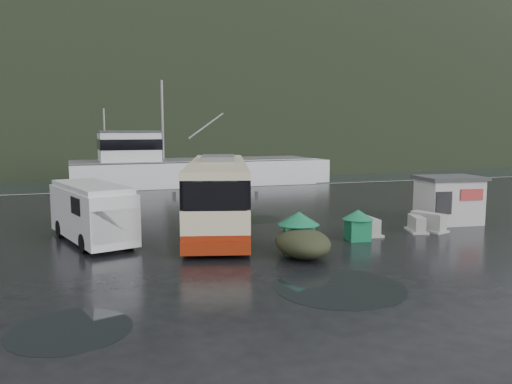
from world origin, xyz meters
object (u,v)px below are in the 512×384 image
object	(u,v)px
white_van	(93,241)
waste_bin_right	(357,240)
ticket_kiosk	(447,223)
fishing_trawler	(196,180)
coach_bus	(218,228)
dome_tent	(302,257)
jersey_barrier_b	(416,232)
waste_bin_left	(298,253)
jersey_barrier_a	(428,231)
jersey_barrier_c	(368,235)

from	to	relation	value
white_van	waste_bin_right	bearing A→B (deg)	-34.16
white_van	ticket_kiosk	distance (m)	17.12
fishing_trawler	coach_bus	bearing A→B (deg)	-101.29
white_van	dome_tent	distance (m)	9.02
coach_bus	jersey_barrier_b	world-z (taller)	coach_bus
white_van	jersey_barrier_b	world-z (taller)	white_van
white_van	waste_bin_left	xyz separation A→B (m)	(7.53, -4.47, 0.00)
coach_bus	white_van	size ratio (longest dim) A/B	2.06
jersey_barrier_b	white_van	bearing A→B (deg)	170.19
waste_bin_right	ticket_kiosk	size ratio (longest dim) A/B	0.43
coach_bus	dome_tent	xyz separation A→B (m)	(1.68, -6.34, 0.00)
coach_bus	waste_bin_left	world-z (taller)	coach_bus
waste_bin_left	dome_tent	world-z (taller)	waste_bin_left
dome_tent	jersey_barrier_b	size ratio (longest dim) A/B	1.84
white_van	fishing_trawler	xyz separation A→B (m)	(9.09, 23.95, 0.00)
ticket_kiosk	jersey_barrier_a	bearing A→B (deg)	-142.28
coach_bus	waste_bin_right	distance (m)	6.71
waste_bin_left	dome_tent	size ratio (longest dim) A/B	0.59
jersey_barrier_a	jersey_barrier_c	bearing A→B (deg)	178.13
white_van	dome_tent	bearing A→B (deg)	-52.23
waste_bin_right	ticket_kiosk	world-z (taller)	ticket_kiosk
coach_bus	jersey_barrier_c	distance (m)	7.04
white_van	jersey_barrier_c	size ratio (longest dim) A/B	3.78
jersey_barrier_a	jersey_barrier_b	distance (m)	0.63
white_van	waste_bin_left	size ratio (longest dim) A/B	3.70
white_van	coach_bus	bearing A→B (deg)	-5.67
ticket_kiosk	jersey_barrier_c	bearing A→B (deg)	-160.70
waste_bin_left	ticket_kiosk	distance (m)	10.12
jersey_barrier_c	ticket_kiosk	bearing A→B (deg)	13.22
jersey_barrier_b	ticket_kiosk	bearing A→B (deg)	25.60
ticket_kiosk	jersey_barrier_b	world-z (taller)	ticket_kiosk
ticket_kiosk	fishing_trawler	xyz separation A→B (m)	(-7.99, 25.07, 0.00)
waste_bin_left	jersey_barrier_a	xyz separation A→B (m)	(7.37, 2.00, 0.00)
coach_bus	waste_bin_left	distance (m)	5.96
fishing_trawler	white_van	bearing A→B (deg)	-113.69
waste_bin_left	fishing_trawler	size ratio (longest dim) A/B	0.06
coach_bus	waste_bin_right	size ratio (longest dim) A/B	9.24
jersey_barrier_a	fishing_trawler	bearing A→B (deg)	102.41
waste_bin_left	jersey_barrier_b	bearing A→B (deg)	16.52
dome_tent	fishing_trawler	bearing A→B (deg)	86.71
waste_bin_right	jersey_barrier_a	bearing A→B (deg)	10.13
dome_tent	ticket_kiosk	size ratio (longest dim) A/B	0.89
coach_bus	dome_tent	distance (m)	6.56
jersey_barrier_a	jersey_barrier_b	bearing A→B (deg)	-179.72
waste_bin_right	fishing_trawler	distance (m)	27.20
dome_tent	jersey_barrier_b	world-z (taller)	dome_tent
waste_bin_left	coach_bus	bearing A→B (deg)	107.50
jersey_barrier_a	white_van	bearing A→B (deg)	170.61
white_van	fishing_trawler	bearing A→B (deg)	51.57
coach_bus	waste_bin_left	xyz separation A→B (m)	(1.79, -5.68, 0.00)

